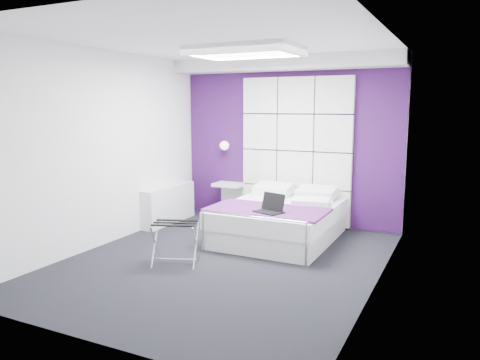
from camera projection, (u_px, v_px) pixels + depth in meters
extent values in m
plane|color=black|center=(223.00, 261.00, 5.68)|extent=(4.40, 4.40, 0.00)
plane|color=white|center=(222.00, 40.00, 5.27)|extent=(4.40, 4.40, 0.00)
plane|color=white|center=(288.00, 142.00, 7.43)|extent=(3.60, 0.00, 3.60)
plane|color=white|center=(104.00, 149.00, 6.26)|extent=(0.00, 4.40, 4.40)
plane|color=white|center=(381.00, 163.00, 4.70)|extent=(0.00, 4.40, 4.40)
cube|color=#361046|center=(288.00, 142.00, 7.42)|extent=(3.58, 0.02, 2.58)
cube|color=silver|center=(283.00, 63.00, 7.02)|extent=(3.58, 0.50, 0.20)
sphere|color=white|center=(225.00, 145.00, 7.77)|extent=(0.15, 0.15, 0.15)
cube|color=silver|center=(169.00, 204.00, 7.52)|extent=(0.22, 1.20, 0.60)
cube|color=silver|center=(279.00, 230.00, 6.60)|extent=(1.45, 1.82, 0.27)
cube|color=white|center=(279.00, 213.00, 6.56)|extent=(1.49, 1.86, 0.23)
cube|color=#45144B|center=(267.00, 210.00, 6.14)|extent=(1.55, 0.82, 0.03)
cube|color=silver|center=(229.00, 185.00, 7.80)|extent=(0.47, 0.36, 0.05)
cube|color=black|center=(175.00, 223.00, 5.52)|extent=(0.51, 0.38, 0.01)
cube|color=black|center=(269.00, 212.00, 5.92)|extent=(0.34, 0.24, 0.02)
cube|color=black|center=(272.00, 201.00, 6.01)|extent=(0.34, 0.01, 0.23)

